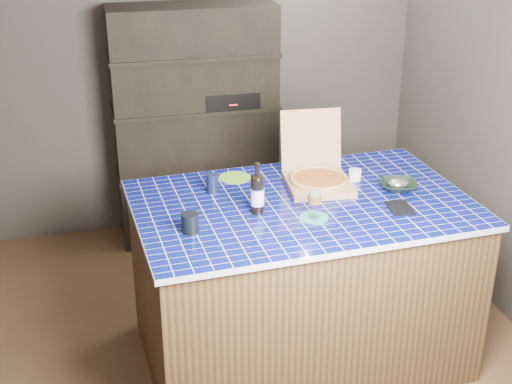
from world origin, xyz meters
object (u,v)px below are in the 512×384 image
object	(u,v)px
kitchen_island	(300,280)
bowl	(398,186)
pizza_box	(318,177)
mead_bottle	(257,193)
wine_glass	(315,198)
dvd_case	(400,208)

from	to	relation	value
kitchen_island	bowl	world-z (taller)	bowl
bowl	kitchen_island	bearing A→B (deg)	-176.98
pizza_box	mead_bottle	distance (m)	0.49
pizza_box	bowl	size ratio (longest dim) A/B	2.24
mead_bottle	wine_glass	bearing A→B (deg)	-27.56
mead_bottle	bowl	xyz separation A→B (m)	(0.85, 0.10, -0.09)
dvd_case	bowl	bearing A→B (deg)	73.33
bowl	pizza_box	bearing A→B (deg)	160.27
mead_bottle	dvd_case	size ratio (longest dim) A/B	1.67
wine_glass	dvd_case	bearing A→B (deg)	-0.09
kitchen_island	mead_bottle	size ratio (longest dim) A/B	6.71
pizza_box	mead_bottle	xyz separation A→B (m)	(-0.42, -0.25, 0.06)
wine_glass	kitchen_island	bearing A→B (deg)	89.59
pizza_box	mead_bottle	bearing A→B (deg)	-144.70
kitchen_island	dvd_case	size ratio (longest dim) A/B	11.24
wine_glass	dvd_case	xyz separation A→B (m)	(0.48, -0.00, -0.11)
dvd_case	bowl	world-z (taller)	bowl
kitchen_island	pizza_box	size ratio (longest dim) A/B	4.10
kitchen_island	wine_glass	world-z (taller)	wine_glass
mead_bottle	wine_glass	size ratio (longest dim) A/B	1.69
pizza_box	bowl	bearing A→B (deg)	-15.42
kitchen_island	bowl	distance (m)	0.78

